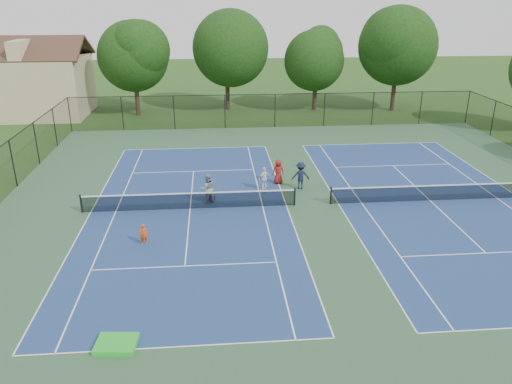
{
  "coord_description": "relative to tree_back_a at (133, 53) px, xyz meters",
  "views": [
    {
      "loc": [
        -5.5,
        -26.01,
        11.31
      ],
      "look_at": [
        -3.35,
        -1.0,
        1.3
      ],
      "focal_mm": 35.0,
      "sensor_mm": 36.0,
      "label": 1
    }
  ],
  "objects": [
    {
      "name": "bystander_c",
      "position": [
        11.47,
        -20.36,
        -5.25
      ],
      "size": [
        0.83,
        0.59,
        1.58
      ],
      "primitive_type": "imported",
      "rotation": [
        0.0,
        0.0,
        3.26
      ],
      "color": "maroon",
      "rests_on": "ground"
    },
    {
      "name": "bystander_a",
      "position": [
        10.46,
        -21.44,
        -5.29
      ],
      "size": [
        0.94,
        0.77,
        1.49
      ],
      "primitive_type": "imported",
      "rotation": [
        0.0,
        0.0,
        3.69
      ],
      "color": "white",
      "rests_on": "ground"
    },
    {
      "name": "clapboard_house",
      "position": [
        -10.0,
        1.0,
        -2.95
      ],
      "size": [
        10.8,
        8.1,
        7.65
      ],
      "color": "tan",
      "rests_on": "ground"
    },
    {
      "name": "bystander_b",
      "position": [
        12.72,
        -21.41,
        -5.17
      ],
      "size": [
        1.14,
        0.69,
        1.73
      ],
      "primitive_type": "imported",
      "rotation": [
        0.0,
        0.0,
        3.1
      ],
      "color": "#171B32",
      "rests_on": "ground"
    },
    {
      "name": "green_tarp",
      "position": [
        3.91,
        -35.68,
        -5.93
      ],
      "size": [
        1.48,
        1.21,
        0.19
      ],
      "primitive_type": "cube",
      "rotation": [
        0.0,
        0.0,
        -0.09
      ],
      "color": "#169E18",
      "rests_on": "ground"
    },
    {
      "name": "child_player",
      "position": [
        3.96,
        -28.13,
        -5.5
      ],
      "size": [
        0.45,
        0.35,
        1.07
      ],
      "primitive_type": "imported",
      "rotation": [
        0.0,
        0.0,
        0.28
      ],
      "color": "#E4450F",
      "rests_on": "ground"
    },
    {
      "name": "tree_back_d",
      "position": [
        26.0,
        0.0,
        0.79
      ],
      "size": [
        7.8,
        7.8,
        10.37
      ],
      "color": "#2D2116",
      "rests_on": "ground"
    },
    {
      "name": "ground",
      "position": [
        13.0,
        -24.0,
        -6.04
      ],
      "size": [
        140.0,
        140.0,
        0.0
      ],
      "primitive_type": "plane",
      "color": "#234716",
      "rests_on": "ground"
    },
    {
      "name": "instructor",
      "position": [
        7.0,
        -23.17,
        -5.15
      ],
      "size": [
        1.02,
        0.89,
        1.77
      ],
      "primitive_type": "imported",
      "rotation": [
        0.0,
        0.0,
        3.44
      ],
      "color": "gray",
      "rests_on": "ground"
    },
    {
      "name": "court_pad",
      "position": [
        13.0,
        -24.0,
        -6.03
      ],
      "size": [
        36.0,
        36.0,
        0.01
      ],
      "primitive_type": "cube",
      "color": "#315736",
      "rests_on": "ground"
    },
    {
      "name": "tree_back_a",
      "position": [
        0.0,
        0.0,
        0.0
      ],
      "size": [
        6.8,
        6.8,
        9.15
      ],
      "color": "#2D2116",
      "rests_on": "ground"
    },
    {
      "name": "tennis_court_left",
      "position": [
        6.0,
        -24.0,
        -5.94
      ],
      "size": [
        12.0,
        23.83,
        1.07
      ],
      "color": "navy",
      "rests_on": "ground"
    },
    {
      "name": "tennis_court_right",
      "position": [
        20.0,
        -24.0,
        -5.94
      ],
      "size": [
        12.0,
        23.83,
        1.07
      ],
      "color": "navy",
      "rests_on": "ground"
    },
    {
      "name": "tree_back_c",
      "position": [
        18.0,
        1.0,
        -0.56
      ],
      "size": [
        6.0,
        6.0,
        8.4
      ],
      "color": "#2D2116",
      "rests_on": "ground"
    },
    {
      "name": "ball_crate",
      "position": [
        7.2,
        -22.88,
        -5.88
      ],
      "size": [
        0.46,
        0.41,
        0.32
      ],
      "primitive_type": "cube",
      "rotation": [
        0.0,
        0.0,
        0.24
      ],
      "color": "navy",
      "rests_on": "ground"
    },
    {
      "name": "ball_hopper",
      "position": [
        7.2,
        -22.88,
        -5.53
      ],
      "size": [
        0.42,
        0.39,
        0.37
      ],
      "primitive_type": "cube",
      "rotation": [
        0.0,
        0.0,
        0.38
      ],
      "color": "green",
      "rests_on": "ball_crate"
    },
    {
      "name": "tree_back_b",
      "position": [
        9.0,
        2.0,
        0.56
      ],
      "size": [
        7.6,
        7.6,
        10.03
      ],
      "color": "#2D2116",
      "rests_on": "ground"
    },
    {
      "name": "perimeter_fence",
      "position": [
        13.0,
        -24.0,
        -4.44
      ],
      "size": [
        36.08,
        36.08,
        3.02
      ],
      "color": "black",
      "rests_on": "ground"
    }
  ]
}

